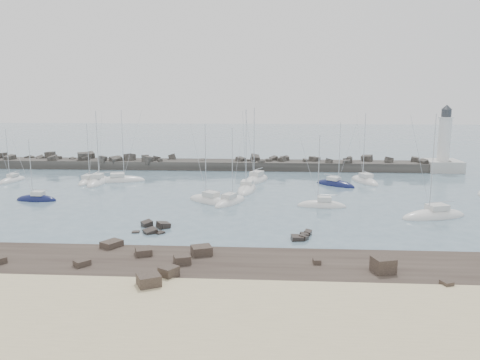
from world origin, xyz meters
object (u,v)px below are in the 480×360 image
at_px(lighthouse, 443,156).
at_px(sailboat_3, 98,182).
at_px(sailboat_5, 209,201).
at_px(sailboat_8, 335,185).
at_px(sailboat_6, 256,181).
at_px(sailboat_1, 89,182).
at_px(sailboat_14, 247,190).
at_px(sailboat_7, 230,202).
at_px(sailboat_9, 322,206).
at_px(sailboat_11, 434,216).
at_px(sailboat_2, 37,200).
at_px(sailboat_4, 120,181).
at_px(sailboat_13, 12,181).
at_px(sailboat_10, 364,181).

xyz_separation_m(lighthouse, sailboat_3, (-67.68, -18.39, -2.94)).
height_order(sailboat_5, sailboat_8, sailboat_5).
height_order(sailboat_5, sailboat_6, sailboat_6).
relative_size(sailboat_1, sailboat_14, 0.80).
distance_m(lighthouse, sailboat_7, 53.60).
bearing_deg(sailboat_9, sailboat_11, -19.81).
height_order(sailboat_2, sailboat_4, sailboat_4).
bearing_deg(lighthouse, sailboat_13, -168.24).
bearing_deg(sailboat_1, sailboat_14, -10.58).
xyz_separation_m(sailboat_3, sailboat_13, (-16.66, 0.84, -0.02)).
xyz_separation_m(sailboat_3, sailboat_7, (25.39, -14.41, -0.02)).
height_order(sailboat_2, sailboat_3, sailboat_3).
bearing_deg(sailboat_5, sailboat_4, 139.61).
distance_m(sailboat_10, sailboat_14, 23.16).
bearing_deg(sailboat_9, lighthouse, 49.72).
distance_m(sailboat_10, sailboat_11, 25.37).
height_order(sailboat_3, sailboat_5, sailboat_3).
relative_size(sailboat_4, sailboat_13, 1.33).
height_order(sailboat_11, sailboat_13, sailboat_11).
relative_size(sailboat_6, sailboat_14, 1.01).
xyz_separation_m(lighthouse, sailboat_11, (-14.89, -39.22, -2.95)).
distance_m(sailboat_6, sailboat_10, 20.10).
bearing_deg(sailboat_3, sailboat_8, 0.98).
height_order(sailboat_8, sailboat_9, sailboat_8).
relative_size(lighthouse, sailboat_2, 1.43).
bearing_deg(sailboat_8, lighthouse, 35.47).
distance_m(lighthouse, sailboat_6, 41.91).
distance_m(sailboat_4, sailboat_7, 27.44).
height_order(sailboat_3, sailboat_10, sailboat_3).
xyz_separation_m(sailboat_9, sailboat_11, (14.06, -5.07, 0.00)).
height_order(sailboat_4, sailboat_13, sailboat_4).
relative_size(lighthouse, sailboat_11, 1.00).
distance_m(sailboat_11, sailboat_13, 72.75).
relative_size(sailboat_7, sailboat_9, 1.07).
height_order(sailboat_10, sailboat_14, sailboat_14).
bearing_deg(sailboat_1, sailboat_2, -98.23).
distance_m(sailboat_3, sailboat_7, 29.20).
height_order(lighthouse, sailboat_4, lighthouse).
bearing_deg(sailboat_3, sailboat_5, -32.03).
relative_size(sailboat_8, sailboat_14, 0.83).
distance_m(sailboat_9, sailboat_11, 14.95).
xyz_separation_m(sailboat_9, sailboat_10, (9.99, 19.98, 0.01)).
relative_size(sailboat_10, sailboat_11, 0.93).
bearing_deg(sailboat_13, sailboat_6, 3.31).
xyz_separation_m(sailboat_3, sailboat_9, (38.73, -15.76, -0.02)).
distance_m(sailboat_5, sailboat_8, 25.35).
distance_m(sailboat_2, sailboat_9, 43.01).
distance_m(lighthouse, sailboat_3, 70.20).
relative_size(sailboat_5, sailboat_8, 1.05).
height_order(sailboat_5, sailboat_9, sailboat_5).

